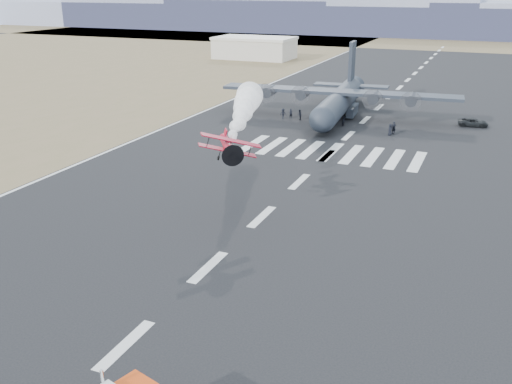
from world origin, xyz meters
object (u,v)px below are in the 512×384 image
Objects in this scene: crew_d at (335,120)px; crew_g at (291,114)px; hangar_left at (255,48)px; transport_aircraft at (340,99)px; crew_h at (344,121)px; support_vehicle at (473,122)px; crew_c at (283,114)px; aerobatic_biplane at (227,146)px; crew_b at (299,115)px; crew_e at (390,130)px; crew_a at (394,127)px; crew_f at (393,129)px.

crew_d is 8.80m from crew_g.
hangar_left is 14.35× the size of crew_g.
crew_h is at bearing -74.65° from transport_aircraft.
hangar_left is 14.38× the size of crew_h.
support_vehicle is 2.63× the size of crew_c.
crew_d is at bearing -58.62° from hangar_left.
crew_b is at bearing 81.11° from aerobatic_biplane.
support_vehicle is 16.44m from crew_e.
transport_aircraft reaches higher than support_vehicle.
crew_c is 1.08× the size of crew_g.
crew_a is 1.01× the size of crew_e.
aerobatic_biplane is at bearing -165.88° from crew_h.
crew_h is at bearing 105.17° from support_vehicle.
transport_aircraft reaches higher than aerobatic_biplane.
crew_f is (10.18, -2.20, -0.08)m from crew_d.
hangar_left is 86.49m from crew_g.
transport_aircraft is at bearing 42.64° from crew_f.
hangar_left is at bearing -152.59° from crew_d.
crew_g is at bearing 18.15° from crew_c.
aerobatic_biplane is 45.72m from crew_c.
crew_c is 20.14m from crew_e.
aerobatic_biplane is 3.24× the size of crew_c.
transport_aircraft is at bearing -56.73° from hangar_left.
crew_c is at bearing -100.61° from crew_d.
aerobatic_biplane reaches higher than crew_f.
crew_d reaches higher than crew_g.
crew_g is at bearing 153.16° from crew_a.
hangar_left is 99.38m from support_vehicle.
crew_c is (-2.95, -0.30, 0.00)m from crew_b.
aerobatic_biplane is at bearing -92.89° from transport_aircraft.
crew_f is 19.21m from crew_g.
hangar_left reaches higher than crew_d.
crew_h is (10.19, -2.21, -0.00)m from crew_g.
crew_f is (0.29, 1.19, -0.14)m from crew_e.
crew_c is (-31.37, -6.97, 0.25)m from support_vehicle.
crew_e is at bearing -30.88° from crew_c.
crew_h is (2.77, -7.56, -2.27)m from transport_aircraft.
crew_b reaches higher than support_vehicle.
crew_a is 8.67m from crew_h.
crew_d is 0.93× the size of crew_e.
crew_a is at bearing -57.06° from crew_g.
crew_b is 1.00× the size of crew_c.
transport_aircraft is at bearing -174.98° from crew_d.
crew_d is (48.10, -78.87, -2.55)m from hangar_left.
crew_h reaches higher than support_vehicle.
aerobatic_biplane is at bearing 150.10° from support_vehicle.
crew_g is (39.52, -76.88, -2.55)m from hangar_left.
support_vehicle is 15.41m from crew_f.
hangar_left is 5.06× the size of support_vehicle.
transport_aircraft is at bearing 124.64° from crew_b.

